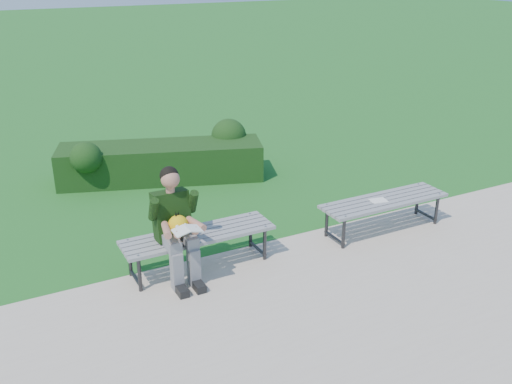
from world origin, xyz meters
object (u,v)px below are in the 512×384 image
bench_left (198,237)px  paper_sheet (378,200)px  hedge (165,159)px  bench_right (384,203)px  seated_boy (176,222)px

bench_left → paper_sheet: size_ratio=7.31×
hedge → bench_right: 3.80m
bench_left → seated_boy: (-0.30, -0.09, 0.30)m
hedge → bench_left: (-0.65, -3.06, 0.07)m
paper_sheet → seated_boy: bearing=177.7°
bench_left → bench_right: same height
seated_boy → paper_sheet: seated_boy is taller
bench_right → paper_sheet: (-0.10, 0.00, 0.06)m
bench_left → seated_boy: bearing=-162.8°
bench_left → bench_right: size_ratio=1.00×
seated_boy → paper_sheet: size_ratio=5.34×
seated_boy → paper_sheet: 2.79m
bench_right → seated_boy: (-2.88, 0.11, 0.30)m
hedge → bench_right: bearing=-59.4°
bench_left → paper_sheet: 2.49m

